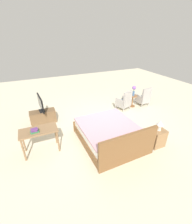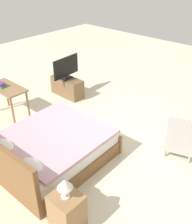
{
  "view_description": "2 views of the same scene",
  "coord_description": "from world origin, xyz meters",
  "px_view_note": "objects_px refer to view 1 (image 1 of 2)",
  "views": [
    {
      "loc": [
        2.21,
        4.43,
        3.19
      ],
      "look_at": [
        0.33,
        0.19,
        0.72
      ],
      "focal_mm": 24.0,
      "sensor_mm": 36.0,
      "label": 1
    },
    {
      "loc": [
        -3.04,
        3.35,
        3.45
      ],
      "look_at": [
        0.09,
        -0.14,
        0.63
      ],
      "focal_mm": 42.0,
      "sensor_mm": 36.0,
      "label": 2
    }
  ],
  "objects_px": {
    "armchair_by_window_right": "(124,102)",
    "flower_vase": "(134,90)",
    "table_lamp": "(160,124)",
    "armchair_by_window_left": "(144,98)",
    "side_table": "(133,100)",
    "book_stack": "(34,131)",
    "vanity_desk": "(39,133)",
    "tv_stand": "(43,117)",
    "nightstand": "(157,138)",
    "tv_flatscreen": "(41,104)",
    "bed": "(110,134)"
  },
  "relations": [
    {
      "from": "armchair_by_window_right",
      "to": "flower_vase",
      "type": "distance_m",
      "value": 0.73
    },
    {
      "from": "flower_vase",
      "to": "table_lamp",
      "type": "relative_size",
      "value": 1.45
    },
    {
      "from": "armchair_by_window_left",
      "to": "side_table",
      "type": "bearing_deg",
      "value": -9.53
    },
    {
      "from": "flower_vase",
      "to": "armchair_by_window_right",
      "type": "bearing_deg",
      "value": 9.67
    },
    {
      "from": "armchair_by_window_left",
      "to": "book_stack",
      "type": "bearing_deg",
      "value": 16.24
    },
    {
      "from": "table_lamp",
      "to": "vanity_desk",
      "type": "xyz_separation_m",
      "value": [
        3.34,
        -1.18,
        -0.13
      ]
    },
    {
      "from": "flower_vase",
      "to": "tv_stand",
      "type": "bearing_deg",
      "value": -2.71
    },
    {
      "from": "tv_stand",
      "to": "book_stack",
      "type": "bearing_deg",
      "value": 78.95
    },
    {
      "from": "armchair_by_window_right",
      "to": "flower_vase",
      "type": "relative_size",
      "value": 1.93
    },
    {
      "from": "armchair_by_window_left",
      "to": "nightstand",
      "type": "xyz_separation_m",
      "value": [
        1.59,
        2.57,
        -0.09
      ]
    },
    {
      "from": "tv_stand",
      "to": "tv_flatscreen",
      "type": "bearing_deg",
      "value": 4.78
    },
    {
      "from": "bed",
      "to": "nightstand",
      "type": "relative_size",
      "value": 3.73
    },
    {
      "from": "table_lamp",
      "to": "tv_flatscreen",
      "type": "height_order",
      "value": "tv_flatscreen"
    },
    {
      "from": "armchair_by_window_left",
      "to": "tv_flatscreen",
      "type": "distance_m",
      "value": 4.72
    },
    {
      "from": "bed",
      "to": "flower_vase",
      "type": "bearing_deg",
      "value": -139.77
    },
    {
      "from": "nightstand",
      "to": "side_table",
      "type": "bearing_deg",
      "value": -110.98
    },
    {
      "from": "table_lamp",
      "to": "tv_stand",
      "type": "xyz_separation_m",
      "value": [
        3.1,
        -2.86,
        -0.53
      ]
    },
    {
      "from": "vanity_desk",
      "to": "bed",
      "type": "bearing_deg",
      "value": 167.93
    },
    {
      "from": "tv_flatscreen",
      "to": "vanity_desk",
      "type": "height_order",
      "value": "tv_flatscreen"
    },
    {
      "from": "nightstand",
      "to": "bed",
      "type": "bearing_deg",
      "value": -30.02
    },
    {
      "from": "side_table",
      "to": "armchair_by_window_left",
      "type": "bearing_deg",
      "value": 170.47
    },
    {
      "from": "tv_stand",
      "to": "vanity_desk",
      "type": "distance_m",
      "value": 1.75
    },
    {
      "from": "table_lamp",
      "to": "tv_flatscreen",
      "type": "distance_m",
      "value": 4.21
    },
    {
      "from": "vanity_desk",
      "to": "armchair_by_window_left",
      "type": "bearing_deg",
      "value": -164.24
    },
    {
      "from": "armchair_by_window_left",
      "to": "vanity_desk",
      "type": "relative_size",
      "value": 0.88
    },
    {
      "from": "bed",
      "to": "armchair_by_window_left",
      "type": "bearing_deg",
      "value": -147.23
    },
    {
      "from": "nightstand",
      "to": "book_stack",
      "type": "height_order",
      "value": "book_stack"
    },
    {
      "from": "tv_stand",
      "to": "nightstand",
      "type": "bearing_deg",
      "value": 137.31
    },
    {
      "from": "bed",
      "to": "tv_flatscreen",
      "type": "distance_m",
      "value": 2.86
    },
    {
      "from": "armchair_by_window_right",
      "to": "table_lamp",
      "type": "distance_m",
      "value": 2.65
    },
    {
      "from": "table_lamp",
      "to": "armchair_by_window_left",
      "type": "bearing_deg",
      "value": -121.76
    },
    {
      "from": "armchair_by_window_left",
      "to": "armchair_by_window_right",
      "type": "distance_m",
      "value": 1.11
    },
    {
      "from": "table_lamp",
      "to": "vanity_desk",
      "type": "relative_size",
      "value": 0.32
    },
    {
      "from": "bed",
      "to": "vanity_desk",
      "type": "relative_size",
      "value": 2.05
    },
    {
      "from": "flower_vase",
      "to": "nightstand",
      "type": "relative_size",
      "value": 0.83
    },
    {
      "from": "nightstand",
      "to": "tv_flatscreen",
      "type": "relative_size",
      "value": 0.63
    },
    {
      "from": "armchair_by_window_left",
      "to": "table_lamp",
      "type": "xyz_separation_m",
      "value": [
        1.59,
        2.57,
        0.41
      ]
    },
    {
      "from": "armchair_by_window_right",
      "to": "nightstand",
      "type": "bearing_deg",
      "value": 79.51
    },
    {
      "from": "tv_stand",
      "to": "armchair_by_window_left",
      "type": "bearing_deg",
      "value": 176.46
    },
    {
      "from": "tv_flatscreen",
      "to": "vanity_desk",
      "type": "distance_m",
      "value": 1.71
    },
    {
      "from": "nightstand",
      "to": "tv_flatscreen",
      "type": "xyz_separation_m",
      "value": [
        3.1,
        -2.86,
        0.55
      ]
    },
    {
      "from": "armchair_by_window_left",
      "to": "table_lamp",
      "type": "distance_m",
      "value": 3.05
    },
    {
      "from": "vanity_desk",
      "to": "nightstand",
      "type": "bearing_deg",
      "value": 160.64
    },
    {
      "from": "armchair_by_window_left",
      "to": "book_stack",
      "type": "height_order",
      "value": "armchair_by_window_left"
    },
    {
      "from": "bed",
      "to": "tv_stand",
      "type": "bearing_deg",
      "value": -49.24
    },
    {
      "from": "flower_vase",
      "to": "tv_stand",
      "type": "xyz_separation_m",
      "value": [
        4.12,
        -0.19,
        -0.59
      ]
    },
    {
      "from": "book_stack",
      "to": "tv_flatscreen",
      "type": "bearing_deg",
      "value": -100.97
    },
    {
      "from": "armchair_by_window_left",
      "to": "flower_vase",
      "type": "xyz_separation_m",
      "value": [
        0.57,
        -0.1,
        0.47
      ]
    },
    {
      "from": "armchair_by_window_right",
      "to": "bed",
      "type": "bearing_deg",
      "value": 46.6
    },
    {
      "from": "armchair_by_window_right",
      "to": "book_stack",
      "type": "bearing_deg",
      "value": 20.55
    }
  ]
}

